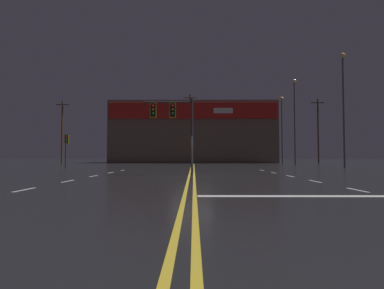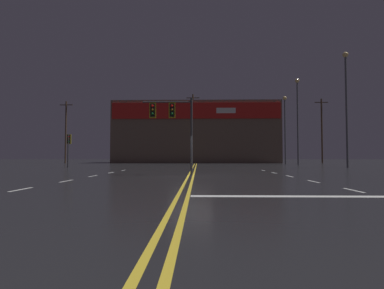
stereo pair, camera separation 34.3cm
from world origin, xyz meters
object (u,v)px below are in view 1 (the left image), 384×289
Objects in this scene: streetlight_near_right at (343,96)px; streetlight_far_left at (295,112)px; streetlight_median_approach at (282,121)px; traffic_signal_median at (171,117)px; traffic_signal_corner_northwest at (66,143)px.

streetlight_near_right is 1.02× the size of streetlight_far_left.
streetlight_near_right is 13.86m from streetlight_median_approach.
traffic_signal_median is 29.66m from streetlight_median_approach.
traffic_signal_corner_northwest is 29.15m from streetlight_far_left.
traffic_signal_corner_northwest is 29.07m from streetlight_near_right.
streetlight_near_right is (17.05, 12.03, 3.72)m from traffic_signal_median.
streetlight_far_left is at bearing -81.40° from streetlight_median_approach.
traffic_signal_median is at bearing -119.73° from streetlight_median_approach.
traffic_signal_median is at bearing -125.03° from streetlight_far_left.
streetlight_median_approach is 4.05m from streetlight_far_left.
streetlight_near_right reaches higher than traffic_signal_corner_northwest.
streetlight_median_approach is at bearing 60.27° from traffic_signal_median.
streetlight_median_approach is (14.65, 25.65, 2.70)m from traffic_signal_median.
streetlight_far_left is at bearing 21.12° from traffic_signal_corner_northwest.
streetlight_far_left is (-1.81, 9.71, -0.14)m from streetlight_near_right.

